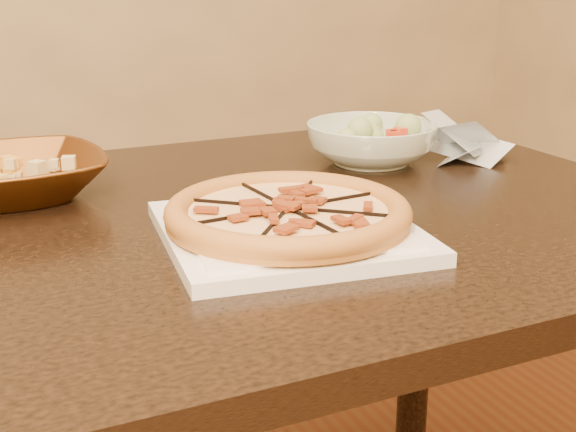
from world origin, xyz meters
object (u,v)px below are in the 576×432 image
object	(u,v)px
pizza	(288,213)
bronze_bowl	(14,177)
dining_table	(193,288)
salad_bowl	(371,143)
plate	(288,231)

from	to	relation	value
pizza	bronze_bowl	size ratio (longest dim) A/B	1.18
dining_table	pizza	distance (m)	0.20
pizza	salad_bowl	xyz separation A→B (m)	(0.29, 0.30, 0.00)
pizza	bronze_bowl	world-z (taller)	bronze_bowl
dining_table	plate	bearing A→B (deg)	-54.96
plate	salad_bowl	distance (m)	0.41
dining_table	plate	world-z (taller)	plate
plate	pizza	world-z (taller)	pizza
plate	bronze_bowl	world-z (taller)	bronze_bowl
plate	dining_table	bearing A→B (deg)	125.04
pizza	salad_bowl	bearing A→B (deg)	45.85
plate	pizza	size ratio (longest dim) A/B	1.09
dining_table	pizza	size ratio (longest dim) A/B	4.65
dining_table	pizza	bearing A→B (deg)	-54.96
plate	pizza	distance (m)	0.02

